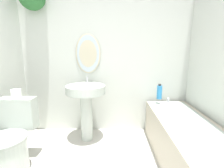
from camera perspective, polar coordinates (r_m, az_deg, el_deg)
name	(u,v)px	position (r m, az deg, el deg)	size (l,w,h in m)	color
wall_back	(98,51)	(2.56, -4.94, 11.50)	(2.69, 0.36, 2.40)	silver
toilet	(10,144)	(2.19, -32.27, -17.31)	(0.44, 0.59, 0.75)	#B2BCB2
pedestal_sink	(86,99)	(2.35, -9.14, -5.34)	(0.55, 0.55, 0.92)	#B2BCB2
bathtub	(185,141)	(2.17, 24.23, -17.68)	(0.61, 1.51, 0.59)	#B2A893
shampoo_bottle	(159,92)	(2.51, 16.34, -2.71)	(0.08, 0.08, 0.22)	#2D84C6
toilet_paper_roll	(16,94)	(2.18, -30.65, -2.95)	(0.11, 0.11, 0.10)	white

